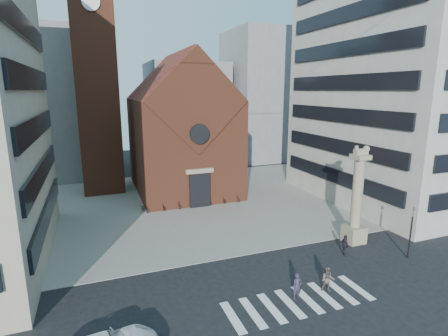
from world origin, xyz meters
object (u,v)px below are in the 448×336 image
Objects in this scene: traffic_light at (411,231)px; pedestrian_2 at (345,245)px; pedestrian_1 at (328,279)px; lion_column at (356,205)px; pedestrian_0 at (297,286)px; scooter_0 at (145,208)px.

pedestrian_2 is at bearing 153.19° from traffic_light.
pedestrian_1 is 6.07m from pedestrian_2.
lion_column reaches higher than pedestrian_2.
pedestrian_1 reaches higher than pedestrian_2.
traffic_light is at bearing 8.13° from pedestrian_0.
lion_column is 9.43m from pedestrian_1.
scooter_0 is at bearing 108.61° from pedestrian_0.
lion_column is 4.62m from traffic_light.
lion_column is 5.01× the size of pedestrian_2.
traffic_light is (1.99, -4.00, -1.17)m from lion_column.
pedestrian_1 is (-9.05, -1.70, -1.41)m from traffic_light.
lion_column is at bearing -62.34° from scooter_0.
pedestrian_2 is 21.16m from scooter_0.
pedestrian_1 reaches higher than pedestrian_0.
lion_column is 4.99× the size of pedestrian_0.
lion_column is 3.97m from pedestrian_2.
scooter_0 is at bearing 146.70° from pedestrian_1.
pedestrian_2 reaches higher than scooter_0.
pedestrian_0 is (-11.38, -1.66, -1.42)m from traffic_light.
traffic_light reaches higher than pedestrian_1.
scooter_0 is (-9.12, 20.01, -0.42)m from pedestrian_1.
traffic_light is at bearing -63.54° from lion_column.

